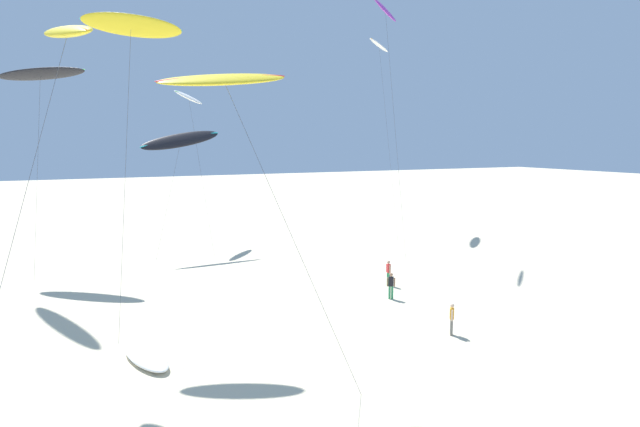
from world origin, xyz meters
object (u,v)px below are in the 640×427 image
Objects in this scene: flying_kite_3 at (189,98)px; flying_kite_5 at (379,45)px; flying_kite_7 at (40,74)px; flying_kite_6 at (385,11)px; grounded_kite_0 at (146,357)px; flying_kite_2 at (131,25)px; person_near_right at (388,272)px; person_mid_field at (452,318)px; flying_kite_4 at (67,32)px; person_near_left at (391,285)px; flying_kite_0 at (181,140)px; flying_kite_1 at (224,80)px.

flying_kite_3 is 22.21m from flying_kite_5.
flying_kite_5 is at bearing 12.49° from flying_kite_7.
flying_kite_3 is 19.96m from flying_kite_6.
grounded_kite_0 is (-29.52, -28.58, -20.09)m from flying_kite_5.
person_near_right is (15.88, 0.53, -14.49)m from flying_kite_2.
flying_kite_2 reaches higher than person_mid_field.
person_mid_field is (16.66, -5.07, -13.35)m from flying_kite_4.
flying_kite_7 is 8.82× the size of person_near_right.
grounded_kite_0 is at bearing -96.64° from flying_kite_2.
grounded_kite_0 is 2.45× the size of person_near_left.
flying_kite_2 is 1.09× the size of flying_kite_4.
flying_kite_5 is (28.89, 23.15, 4.86)m from flying_kite_2.
grounded_kite_0 is at bearing -105.17° from flying_kite_0.
flying_kite_3 is 28.74m from flying_kite_4.
flying_kite_4 is 3.71× the size of grounded_kite_0.
flying_kite_7 is (-10.38, -2.25, 4.78)m from flying_kite_0.
flying_kite_4 reaches higher than person_near_left.
flying_kite_1 is at bearing -99.30° from flying_kite_3.
flying_kite_1 is at bearing -96.94° from flying_kite_0.
flying_kite_7 reaches higher than person_near_left.
flying_kite_0 is at bearing 68.07° from flying_kite_4.
flying_kite_3 reaches higher than person_near_left.
flying_kite_1 is at bearing -130.57° from flying_kite_5.
flying_kite_2 reaches higher than person_near_right.
grounded_kite_0 is (-3.24, 2.11, -11.94)m from flying_kite_1.
person_near_right is (8.25, -22.60, -12.91)m from flying_kite_3.
person_near_right is at bearing -120.21° from flying_kite_6.
person_mid_field is (-0.65, -6.52, -0.01)m from person_near_left.
flying_kite_3 is 0.70× the size of flying_kite_5.
person_near_right reaches higher than person_mid_field.
flying_kite_6 is 23.69m from person_near_right.
flying_kite_1 reaches higher than flying_kite_0.
flying_kite_5 is at bearing 49.43° from flying_kite_1.
flying_kite_2 is 1.11× the size of flying_kite_3.
flying_kite_3 is at bearing 104.89° from person_near_left.
person_near_right reaches higher than person_near_left.
flying_kite_3 is at bearing 69.64° from flying_kite_0.
flying_kite_0 is 6.84m from flying_kite_3.
flying_kite_3 is 27.31m from person_near_right.
person_mid_field is at bearing -73.29° from flying_kite_0.
flying_kite_2 reaches higher than flying_kite_0.
flying_kite_4 is at bearing 163.07° from person_mid_field.
flying_kite_5 reaches higher than flying_kite_7.
flying_kite_6 is at bearing -38.16° from flying_kite_3.
flying_kite_1 is 7.41× the size of person_near_right.
flying_kite_1 is 0.78× the size of flying_kite_2.
flying_kite_3 is 0.98× the size of flying_kite_4.
grounded_kite_0 is 17.57m from person_near_right.
flying_kite_0 is at bearing 83.06° from flying_kite_1.
flying_kite_2 is 16.42m from flying_kite_7.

